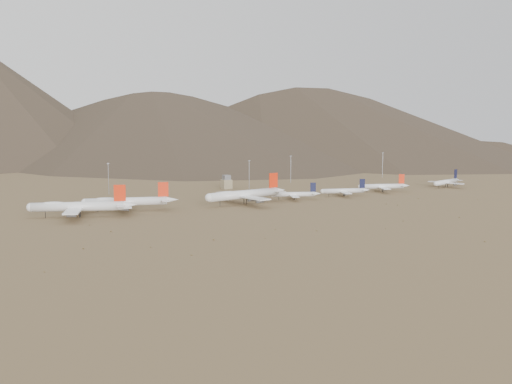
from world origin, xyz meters
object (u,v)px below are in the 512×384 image
narrowbody_a (295,194)px  control_tower (226,183)px  widebody_west (78,206)px  widebody_east (244,194)px  widebody_centre (127,201)px  narrowbody_b (345,191)px

narrowbody_a → control_tower: 90.68m
widebody_west → widebody_east: 120.28m
widebody_centre → widebody_east: size_ratio=0.88×
widebody_centre → widebody_east: (85.33, -8.42, 0.71)m
widebody_west → widebody_centre: 36.49m
widebody_centre → narrowbody_b: bearing=14.4°
widebody_centre → narrowbody_a: bearing=14.2°
widebody_centre → control_tower: (114.79, 84.36, -1.37)m
widebody_west → widebody_centre: (34.93, 10.53, -0.43)m
widebody_centre → control_tower: widebody_centre is taller
narrowbody_a → widebody_west: bearing=-156.9°
narrowbody_b → narrowbody_a: bearing=-164.9°
control_tower → widebody_east: bearing=-107.6°
widebody_west → control_tower: size_ratio=5.53×
control_tower → widebody_centre: bearing=-143.7°
widebody_centre → control_tower: size_ratio=5.29×
widebody_east → narrowbody_b: widebody_east is taller
narrowbody_b → control_tower: size_ratio=3.36×
narrowbody_a → widebody_centre: bearing=-161.0°
widebody_west → widebody_east: (120.26, 2.10, 0.28)m
widebody_east → narrowbody_b: (91.35, 2.43, -2.95)m
narrowbody_a → control_tower: (-16.06, 89.24, 1.06)m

